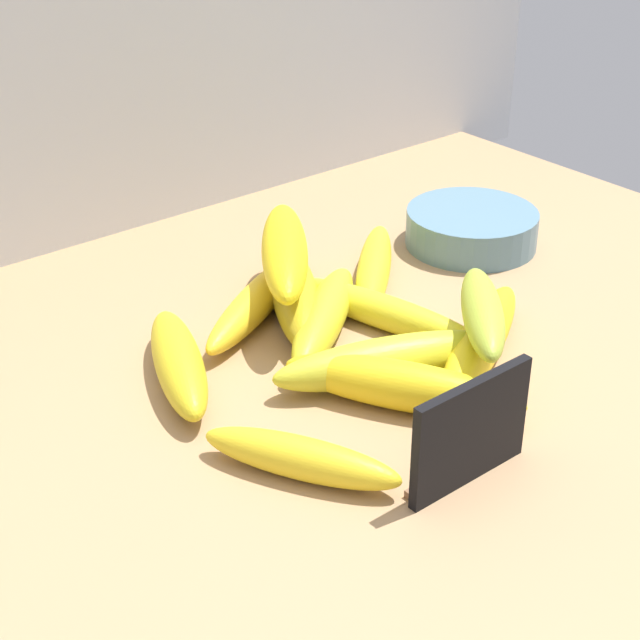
{
  "coord_description": "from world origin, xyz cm",
  "views": [
    {
      "loc": [
        -46.42,
        -54.84,
        48.87
      ],
      "look_at": [
        -0.25,
        1.73,
        8.0
      ],
      "focal_mm": 56.62,
      "sensor_mm": 36.0,
      "label": 1
    }
  ],
  "objects_px": {
    "banana_7": "(480,342)",
    "banana_9": "(301,458)",
    "banana_6": "(402,386)",
    "banana_4": "(257,301)",
    "banana_11": "(285,251)",
    "banana_1": "(374,268)",
    "banana_5": "(324,317)",
    "banana_10": "(482,312)",
    "fruit_bowl": "(471,228)",
    "chalkboard_sign": "(470,435)",
    "banana_8": "(295,293)",
    "banana_0": "(178,363)",
    "banana_2": "(384,312)",
    "banana_3": "(391,360)"
  },
  "relations": [
    {
      "from": "banana_6",
      "to": "chalkboard_sign",
      "type": "bearing_deg",
      "value": -105.75
    },
    {
      "from": "banana_6",
      "to": "banana_9",
      "type": "relative_size",
      "value": 1.3
    },
    {
      "from": "fruit_bowl",
      "to": "banana_5",
      "type": "relative_size",
      "value": 0.76
    },
    {
      "from": "fruit_bowl",
      "to": "chalkboard_sign",
      "type": "bearing_deg",
      "value": -137.06
    },
    {
      "from": "banana_0",
      "to": "banana_11",
      "type": "xyz_separation_m",
      "value": [
        0.14,
        0.04,
        0.04
      ]
    },
    {
      "from": "fruit_bowl",
      "to": "banana_3",
      "type": "bearing_deg",
      "value": -149.99
    },
    {
      "from": "chalkboard_sign",
      "to": "banana_0",
      "type": "height_order",
      "value": "chalkboard_sign"
    },
    {
      "from": "banana_7",
      "to": "banana_8",
      "type": "bearing_deg",
      "value": 112.86
    },
    {
      "from": "banana_7",
      "to": "banana_0",
      "type": "bearing_deg",
      "value": 148.48
    },
    {
      "from": "banana_0",
      "to": "banana_5",
      "type": "distance_m",
      "value": 0.15
    },
    {
      "from": "banana_3",
      "to": "banana_7",
      "type": "height_order",
      "value": "banana_3"
    },
    {
      "from": "chalkboard_sign",
      "to": "banana_10",
      "type": "bearing_deg",
      "value": 39.95
    },
    {
      "from": "banana_2",
      "to": "banana_10",
      "type": "bearing_deg",
      "value": -82.65
    },
    {
      "from": "banana_6",
      "to": "fruit_bowl",
      "type": "bearing_deg",
      "value": 33.58
    },
    {
      "from": "banana_7",
      "to": "banana_6",
      "type": "bearing_deg",
      "value": -174.95
    },
    {
      "from": "banana_4",
      "to": "banana_6",
      "type": "height_order",
      "value": "banana_6"
    },
    {
      "from": "banana_3",
      "to": "banana_11",
      "type": "bearing_deg",
      "value": 88.06
    },
    {
      "from": "banana_4",
      "to": "banana_3",
      "type": "bearing_deg",
      "value": -82.69
    },
    {
      "from": "banana_8",
      "to": "banana_9",
      "type": "distance_m",
      "value": 0.25
    },
    {
      "from": "banana_7",
      "to": "banana_11",
      "type": "bearing_deg",
      "value": 113.57
    },
    {
      "from": "banana_7",
      "to": "banana_9",
      "type": "distance_m",
      "value": 0.22
    },
    {
      "from": "banana_6",
      "to": "banana_11",
      "type": "xyz_separation_m",
      "value": [
        0.02,
        0.18,
        0.04
      ]
    },
    {
      "from": "banana_3",
      "to": "banana_5",
      "type": "distance_m",
      "value": 0.1
    },
    {
      "from": "fruit_bowl",
      "to": "banana_10",
      "type": "relative_size",
      "value": 0.92
    },
    {
      "from": "banana_4",
      "to": "banana_9",
      "type": "xyz_separation_m",
      "value": [
        -0.12,
        -0.21,
        -0.0
      ]
    },
    {
      "from": "banana_1",
      "to": "banana_4",
      "type": "height_order",
      "value": "same"
    },
    {
      "from": "banana_11",
      "to": "banana_1",
      "type": "bearing_deg",
      "value": -3.71
    },
    {
      "from": "banana_8",
      "to": "banana_11",
      "type": "bearing_deg",
      "value": 128.38
    },
    {
      "from": "chalkboard_sign",
      "to": "banana_7",
      "type": "height_order",
      "value": "chalkboard_sign"
    },
    {
      "from": "banana_1",
      "to": "banana_6",
      "type": "bearing_deg",
      "value": -125.96
    },
    {
      "from": "fruit_bowl",
      "to": "banana_9",
      "type": "relative_size",
      "value": 0.91
    },
    {
      "from": "banana_6",
      "to": "banana_4",
      "type": "bearing_deg",
      "value": 90.61
    },
    {
      "from": "banana_5",
      "to": "banana_10",
      "type": "xyz_separation_m",
      "value": [
        0.06,
        -0.13,
        0.04
      ]
    },
    {
      "from": "banana_4",
      "to": "banana_11",
      "type": "distance_m",
      "value": 0.05
    },
    {
      "from": "banana_6",
      "to": "banana_10",
      "type": "distance_m",
      "value": 0.1
    },
    {
      "from": "banana_1",
      "to": "banana_3",
      "type": "height_order",
      "value": "banana_3"
    },
    {
      "from": "fruit_bowl",
      "to": "banana_1",
      "type": "relative_size",
      "value": 0.72
    },
    {
      "from": "banana_1",
      "to": "banana_10",
      "type": "distance_m",
      "value": 0.19
    },
    {
      "from": "banana_1",
      "to": "banana_9",
      "type": "relative_size",
      "value": 1.27
    },
    {
      "from": "banana_8",
      "to": "banana_6",
      "type": "bearing_deg",
      "value": -99.34
    },
    {
      "from": "banana_8",
      "to": "chalkboard_sign",
      "type": "bearing_deg",
      "value": -101.65
    },
    {
      "from": "banana_9",
      "to": "banana_0",
      "type": "bearing_deg",
      "value": 90.43
    },
    {
      "from": "banana_10",
      "to": "banana_6",
      "type": "bearing_deg",
      "value": -179.46
    },
    {
      "from": "banana_4",
      "to": "banana_11",
      "type": "xyz_separation_m",
      "value": [
        0.03,
        -0.01,
        0.05
      ]
    },
    {
      "from": "banana_4",
      "to": "banana_6",
      "type": "xyz_separation_m",
      "value": [
        0.0,
        -0.19,
        0.0
      ]
    },
    {
      "from": "fruit_bowl",
      "to": "banana_6",
      "type": "height_order",
      "value": "banana_6"
    },
    {
      "from": "banana_1",
      "to": "banana_7",
      "type": "bearing_deg",
      "value": -99.62
    },
    {
      "from": "banana_2",
      "to": "banana_5",
      "type": "bearing_deg",
      "value": 155.0
    },
    {
      "from": "banana_2",
      "to": "banana_3",
      "type": "distance_m",
      "value": 0.09
    },
    {
      "from": "banana_5",
      "to": "banana_10",
      "type": "relative_size",
      "value": 1.22
    }
  ]
}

